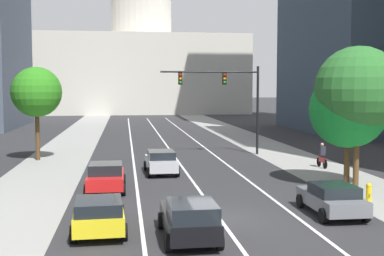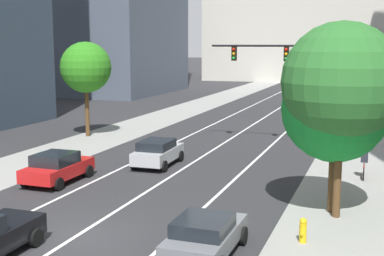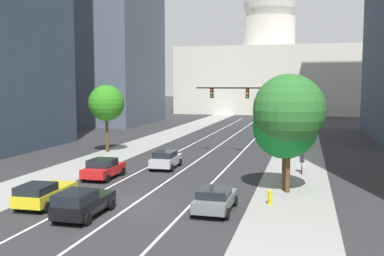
{
  "view_description": "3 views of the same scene",
  "coord_description": "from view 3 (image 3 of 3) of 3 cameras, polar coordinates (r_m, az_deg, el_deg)",
  "views": [
    {
      "loc": [
        -3.96,
        -20.93,
        5.59
      ],
      "look_at": [
        0.39,
        11.79,
        2.92
      ],
      "focal_mm": 47.6,
      "sensor_mm": 36.0,
      "label": 1
    },
    {
      "loc": [
        10.12,
        -15.81,
        6.94
      ],
      "look_at": [
        0.74,
        10.63,
        2.46
      ],
      "focal_mm": 49.5,
      "sensor_mm": 36.0,
      "label": 2
    },
    {
      "loc": [
        9.82,
        -23.76,
        7.09
      ],
      "look_at": [
        -1.98,
        21.64,
        2.5
      ],
      "focal_mm": 41.22,
      "sensor_mm": 36.0,
      "label": 3
    }
  ],
  "objects": [
    {
      "name": "cyclist",
      "position": [
        36.79,
        14.04,
        -4.35
      ],
      "size": [
        0.37,
        1.7,
        1.72
      ],
      "rotation": [
        0.0,
        0.0,
        1.6
      ],
      "color": "black",
      "rests_on": "ground"
    },
    {
      "name": "lane_stripe_center",
      "position": [
        50.24,
        3.15,
        -2.52
      ],
      "size": [
        0.16,
        90.0,
        0.01
      ],
      "primitive_type": "cube",
      "color": "white",
      "rests_on": "ground"
    },
    {
      "name": "street_tree_far_right",
      "position": [
        29.35,
        12.43,
        2.27
      ],
      "size": [
        4.72,
        4.72,
        7.83
      ],
      "color": "#51381E",
      "rests_on": "ground"
    },
    {
      "name": "lane_stripe_right",
      "position": [
        49.69,
        6.92,
        -2.65
      ],
      "size": [
        0.16,
        90.0,
        0.01
      ],
      "primitive_type": "cube",
      "color": "white",
      "rests_on": "ground"
    },
    {
      "name": "capitol_building",
      "position": [
        118.15,
        9.88,
        7.37
      ],
      "size": [
        43.59,
        28.41,
        35.92
      ],
      "color": "beige",
      "rests_on": "ground"
    },
    {
      "name": "fire_hydrant",
      "position": [
        26.91,
        10.05,
        -8.76
      ],
      "size": [
        0.26,
        0.35,
        0.91
      ],
      "color": "yellow",
      "rests_on": "ground"
    },
    {
      "name": "lane_stripe_left",
      "position": [
        50.99,
        -0.52,
        -2.39
      ],
      "size": [
        0.16,
        90.0,
        0.01
      ],
      "primitive_type": "cube",
      "color": "white",
      "rests_on": "ground"
    },
    {
      "name": "car_red",
      "position": [
        34.22,
        -11.41,
        -5.14
      ],
      "size": [
        2.12,
        4.08,
        1.53
      ],
      "rotation": [
        0.0,
        0.0,
        1.57
      ],
      "color": "red",
      "rests_on": "ground"
    },
    {
      "name": "sidewalk_right",
      "position": [
        59.19,
        13.79,
        -1.45
      ],
      "size": [
        4.93,
        130.0,
        0.01
      ],
      "primitive_type": "cube",
      "color": "gray",
      "rests_on": "ground"
    },
    {
      "name": "street_tree_mid_left",
      "position": [
        47.21,
        -11.01,
        3.16
      ],
      "size": [
        3.79,
        3.79,
        7.1
      ],
      "color": "#51381E",
      "rests_on": "ground"
    },
    {
      "name": "traffic_signal_mast",
      "position": [
        44.09,
        7.62,
        3.14
      ],
      "size": [
        8.13,
        0.39,
        7.28
      ],
      "color": "black",
      "rests_on": "ground"
    },
    {
      "name": "ground_plane",
      "position": [
        64.9,
        5.78,
        -0.72
      ],
      "size": [
        400.0,
        400.0,
        0.0
      ],
      "primitive_type": "plane",
      "color": "#2B2B2D"
    },
    {
      "name": "car_black",
      "position": [
        24.6,
        -14.01,
        -9.37
      ],
      "size": [
        2.04,
        4.3,
        1.58
      ],
      "rotation": [
        0.0,
        0.0,
        1.58
      ],
      "color": "black",
      "rests_on": "ground"
    },
    {
      "name": "car_silver",
      "position": [
        37.63,
        -3.42,
        -4.05
      ],
      "size": [
        2.11,
        4.13,
        1.51
      ],
      "rotation": [
        0.0,
        0.0,
        1.6
      ],
      "color": "#B2B5BA",
      "rests_on": "ground"
    },
    {
      "name": "sidewalk_left",
      "position": [
        62.14,
        -3.28,
        -0.97
      ],
      "size": [
        4.93,
        130.0,
        0.01
      ],
      "primitive_type": "cube",
      "color": "gray",
      "rests_on": "ground"
    },
    {
      "name": "car_gray",
      "position": [
        25.01,
        2.98,
        -9.15
      ],
      "size": [
        2.06,
        4.02,
        1.38
      ],
      "rotation": [
        0.0,
        0.0,
        1.57
      ],
      "color": "slate",
      "rests_on": "ground"
    },
    {
      "name": "street_tree_near_right",
      "position": [
        30.07,
        11.96,
        0.2
      ],
      "size": [
        4.36,
        4.36,
        6.52
      ],
      "color": "#51381E",
      "rests_on": "ground"
    },
    {
      "name": "car_yellow",
      "position": [
        27.55,
        -18.61,
        -7.99
      ],
      "size": [
        2.21,
        4.46,
        1.45
      ],
      "rotation": [
        0.0,
        0.0,
        1.61
      ],
      "color": "yellow",
      "rests_on": "ground"
    }
  ]
}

